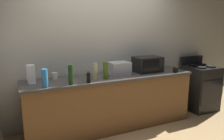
{
  "coord_description": "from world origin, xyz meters",
  "views": [
    {
      "loc": [
        -1.41,
        -2.68,
        1.7
      ],
      "look_at": [
        0.0,
        0.4,
        1.0
      ],
      "focal_mm": 33.98,
      "sensor_mm": 36.0,
      "label": 1
    }
  ],
  "objects_px": {
    "cordless_phone": "(89,77)",
    "mug_white": "(54,76)",
    "stove_range": "(200,87)",
    "microwave": "(147,64)",
    "toaster_oven": "(119,68)",
    "bottle_spray_cleaner": "(45,78)",
    "bottle_olive_oil": "(106,70)",
    "paper_towel_roll": "(31,74)",
    "bottle_hand_soap": "(95,71)",
    "bottle_wine": "(71,75)",
    "mug_black": "(176,70)"
  },
  "relations": [
    {
      "from": "bottle_hand_soap",
      "to": "mug_white",
      "type": "bearing_deg",
      "value": 155.43
    },
    {
      "from": "paper_towel_roll",
      "to": "mug_white",
      "type": "height_order",
      "value": "paper_towel_roll"
    },
    {
      "from": "bottle_wine",
      "to": "mug_black",
      "type": "bearing_deg",
      "value": 0.66
    },
    {
      "from": "cordless_phone",
      "to": "mug_white",
      "type": "bearing_deg",
      "value": 157.94
    },
    {
      "from": "microwave",
      "to": "cordless_phone",
      "type": "relative_size",
      "value": 3.2
    },
    {
      "from": "stove_range",
      "to": "bottle_hand_soap",
      "type": "relative_size",
      "value": 4.37
    },
    {
      "from": "cordless_phone",
      "to": "bottle_spray_cleaner",
      "type": "xyz_separation_m",
      "value": [
        -0.61,
        -0.01,
        0.05
      ]
    },
    {
      "from": "bottle_spray_cleaner",
      "to": "bottle_olive_oil",
      "type": "xyz_separation_m",
      "value": [
        0.92,
        0.09,
        0.01
      ]
    },
    {
      "from": "microwave",
      "to": "mug_black",
      "type": "bearing_deg",
      "value": -30.7
    },
    {
      "from": "paper_towel_roll",
      "to": "bottle_hand_soap",
      "type": "height_order",
      "value": "paper_towel_roll"
    },
    {
      "from": "stove_range",
      "to": "bottle_spray_cleaner",
      "type": "height_order",
      "value": "bottle_spray_cleaner"
    },
    {
      "from": "bottle_hand_soap",
      "to": "bottle_wine",
      "type": "height_order",
      "value": "bottle_wine"
    },
    {
      "from": "paper_towel_roll",
      "to": "bottle_spray_cleaner",
      "type": "height_order",
      "value": "paper_towel_roll"
    },
    {
      "from": "mug_white",
      "to": "toaster_oven",
      "type": "bearing_deg",
      "value": -6.79
    },
    {
      "from": "stove_range",
      "to": "bottle_olive_oil",
      "type": "xyz_separation_m",
      "value": [
        -2.17,
        -0.13,
        0.57
      ]
    },
    {
      "from": "paper_towel_roll",
      "to": "bottle_olive_oil",
      "type": "distance_m",
      "value": 1.09
    },
    {
      "from": "stove_range",
      "to": "mug_white",
      "type": "xyz_separation_m",
      "value": [
        -2.89,
        0.19,
        0.49
      ]
    },
    {
      "from": "microwave",
      "to": "bottle_hand_soap",
      "type": "bearing_deg",
      "value": -173.08
    },
    {
      "from": "stove_range",
      "to": "cordless_phone",
      "type": "height_order",
      "value": "stove_range"
    },
    {
      "from": "bottle_spray_cleaner",
      "to": "mug_white",
      "type": "relative_size",
      "value": 2.5
    },
    {
      "from": "cordless_phone",
      "to": "bottle_olive_oil",
      "type": "bearing_deg",
      "value": 36.91
    },
    {
      "from": "toaster_oven",
      "to": "paper_towel_roll",
      "type": "bearing_deg",
      "value": -179.59
    },
    {
      "from": "microwave",
      "to": "mug_black",
      "type": "xyz_separation_m",
      "value": [
        0.43,
        -0.26,
        -0.09
      ]
    },
    {
      "from": "cordless_phone",
      "to": "bottle_spray_cleaner",
      "type": "bearing_deg",
      "value": -157.71
    },
    {
      "from": "microwave",
      "to": "bottle_wine",
      "type": "xyz_separation_m",
      "value": [
        -1.46,
        -0.28,
        0.01
      ]
    },
    {
      "from": "bottle_wine",
      "to": "mug_white",
      "type": "bearing_deg",
      "value": 110.69
    },
    {
      "from": "cordless_phone",
      "to": "paper_towel_roll",
      "type": "bearing_deg",
      "value": -177.53
    },
    {
      "from": "paper_towel_roll",
      "to": "cordless_phone",
      "type": "bearing_deg",
      "value": -18.92
    },
    {
      "from": "bottle_wine",
      "to": "mug_white",
      "type": "xyz_separation_m",
      "value": [
        -0.16,
        0.42,
        -0.09
      ]
    },
    {
      "from": "toaster_oven",
      "to": "cordless_phone",
      "type": "relative_size",
      "value": 2.27
    },
    {
      "from": "bottle_olive_oil",
      "to": "bottle_hand_soap",
      "type": "bearing_deg",
      "value": 161.8
    },
    {
      "from": "mug_black",
      "to": "bottle_hand_soap",
      "type": "bearing_deg",
      "value": 174.96
    },
    {
      "from": "bottle_wine",
      "to": "mug_black",
      "type": "height_order",
      "value": "bottle_wine"
    },
    {
      "from": "mug_black",
      "to": "cordless_phone",
      "type": "bearing_deg",
      "value": -179.83
    },
    {
      "from": "mug_black",
      "to": "mug_white",
      "type": "relative_size",
      "value": 0.93
    },
    {
      "from": "paper_towel_roll",
      "to": "bottle_olive_oil",
      "type": "bearing_deg",
      "value": -9.39
    },
    {
      "from": "stove_range",
      "to": "mug_black",
      "type": "relative_size",
      "value": 11.63
    },
    {
      "from": "mug_white",
      "to": "mug_black",
      "type": "bearing_deg",
      "value": -10.89
    },
    {
      "from": "paper_towel_roll",
      "to": "bottle_olive_oil",
      "type": "xyz_separation_m",
      "value": [
        1.07,
        -0.18,
        -0.0
      ]
    },
    {
      "from": "bottle_spray_cleaner",
      "to": "mug_black",
      "type": "xyz_separation_m",
      "value": [
        2.23,
        0.01,
        -0.08
      ]
    },
    {
      "from": "mug_black",
      "to": "mug_white",
      "type": "distance_m",
      "value": 2.08
    },
    {
      "from": "stove_range",
      "to": "microwave",
      "type": "xyz_separation_m",
      "value": [
        -1.28,
        0.05,
        0.57
      ]
    },
    {
      "from": "cordless_phone",
      "to": "bottle_hand_soap",
      "type": "bearing_deg",
      "value": 61.86
    },
    {
      "from": "cordless_phone",
      "to": "mug_white",
      "type": "xyz_separation_m",
      "value": [
        -0.42,
        0.4,
        -0.03
      ]
    },
    {
      "from": "bottle_spray_cleaner",
      "to": "bottle_wine",
      "type": "relative_size",
      "value": 0.89
    },
    {
      "from": "bottle_hand_soap",
      "to": "microwave",
      "type": "bearing_deg",
      "value": 6.92
    },
    {
      "from": "bottle_spray_cleaner",
      "to": "mug_white",
      "type": "xyz_separation_m",
      "value": [
        0.19,
        0.41,
        -0.07
      ]
    },
    {
      "from": "bottle_olive_oil",
      "to": "mug_black",
      "type": "xyz_separation_m",
      "value": [
        1.32,
        -0.08,
        -0.09
      ]
    },
    {
      "from": "cordless_phone",
      "to": "bottle_spray_cleaner",
      "type": "relative_size",
      "value": 0.6
    },
    {
      "from": "stove_range",
      "to": "toaster_oven",
      "type": "distance_m",
      "value": 1.92
    }
  ]
}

